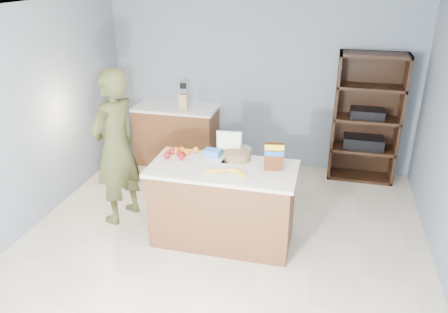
% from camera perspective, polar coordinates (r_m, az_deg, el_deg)
% --- Properties ---
extents(floor, '(4.50, 5.00, 0.02)m').
position_cam_1_polar(floor, '(4.81, -1.02, -12.63)').
color(floor, beige).
rests_on(floor, ground).
extents(walls, '(4.52, 5.02, 2.51)m').
position_cam_1_polar(walls, '(4.05, -1.19, 6.50)').
color(walls, gray).
rests_on(walls, ground).
extents(counter_peninsula, '(1.56, 0.76, 0.90)m').
position_cam_1_polar(counter_peninsula, '(4.82, -0.14, -6.60)').
color(counter_peninsula, brown).
rests_on(counter_peninsula, ground).
extents(back_cabinet, '(1.24, 0.62, 0.90)m').
position_cam_1_polar(back_cabinet, '(6.77, -6.13, 2.89)').
color(back_cabinet, brown).
rests_on(back_cabinet, ground).
extents(shelving_unit, '(0.90, 0.40, 1.80)m').
position_cam_1_polar(shelving_unit, '(6.43, 18.04, 4.56)').
color(shelving_unit, black).
rests_on(shelving_unit, ground).
extents(person, '(0.62, 0.77, 1.85)m').
position_cam_1_polar(person, '(5.17, -13.97, 1.14)').
color(person, '#3F4220').
rests_on(person, ground).
extents(knife_block, '(0.12, 0.10, 0.31)m').
position_cam_1_polar(knife_block, '(6.48, -5.29, 7.24)').
color(knife_block, tan).
rests_on(knife_block, back_cabinet).
extents(envelopes, '(0.36, 0.14, 0.00)m').
position_cam_1_polar(envelopes, '(4.71, 0.19, -0.70)').
color(envelopes, white).
rests_on(envelopes, counter_peninsula).
extents(bananas, '(0.48, 0.16, 0.04)m').
position_cam_1_polar(bananas, '(4.46, 0.29, -1.97)').
color(bananas, yellow).
rests_on(bananas, counter_peninsula).
extents(apples, '(0.24, 0.19, 0.07)m').
position_cam_1_polar(apples, '(4.84, -6.39, 0.26)').
color(apples, maroon).
rests_on(apples, counter_peninsula).
extents(oranges, '(0.36, 0.17, 0.07)m').
position_cam_1_polar(oranges, '(4.93, -5.53, 0.75)').
color(oranges, orange).
rests_on(oranges, counter_peninsula).
extents(blue_carton, '(0.20, 0.14, 0.08)m').
position_cam_1_polar(blue_carton, '(4.84, -1.52, 0.47)').
color(blue_carton, blue).
rests_on(blue_carton, counter_peninsula).
extents(salad_bowl, '(0.30, 0.30, 0.13)m').
position_cam_1_polar(salad_bowl, '(4.75, 1.76, 0.22)').
color(salad_bowl, '#267219').
rests_on(salad_bowl, counter_peninsula).
extents(tv, '(0.28, 0.12, 0.28)m').
position_cam_1_polar(tv, '(4.83, 0.69, 1.98)').
color(tv, silver).
rests_on(tv, counter_peninsula).
extents(cereal_box, '(0.20, 0.10, 0.29)m').
position_cam_1_polar(cereal_box, '(4.50, 6.54, 0.24)').
color(cereal_box, '#592B14').
rests_on(cereal_box, counter_peninsula).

